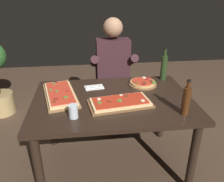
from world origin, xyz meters
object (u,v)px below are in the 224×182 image
object	(u,v)px
diner_chair	(112,86)
seated_diner	(113,70)
pizza_rectangular_left	(60,94)
wine_bottle_dark	(186,100)
pizza_rectangular_front	(120,103)
dining_table	(113,108)
pizza_round_far	(143,83)
oil_bottle_amber	(164,67)
tumbler_near_camera	(73,112)

from	to	relation	value
diner_chair	seated_diner	world-z (taller)	seated_diner
pizza_rectangular_left	wine_bottle_dark	size ratio (longest dim) A/B	2.14
pizza_rectangular_left	diner_chair	world-z (taller)	diner_chair
pizza_rectangular_front	wine_bottle_dark	bearing A→B (deg)	-24.02
dining_table	seated_diner	xyz separation A→B (m)	(0.10, 0.74, 0.10)
pizza_rectangular_left	pizza_round_far	xyz separation A→B (m)	(0.80, 0.16, 0.00)
dining_table	oil_bottle_amber	world-z (taller)	oil_bottle_amber
diner_chair	seated_diner	distance (m)	0.28
seated_diner	tumbler_near_camera	bearing A→B (deg)	-112.99
dining_table	pizza_round_far	bearing A→B (deg)	38.21
pizza_rectangular_left	seated_diner	world-z (taller)	seated_diner
dining_table	tumbler_near_camera	distance (m)	0.46
wine_bottle_dark	oil_bottle_amber	bearing A→B (deg)	85.08
pizza_rectangular_front	wine_bottle_dark	world-z (taller)	wine_bottle_dark
pizza_rectangular_left	diner_chair	xyz separation A→B (m)	(0.56, 0.75, -0.27)
tumbler_near_camera	seated_diner	distance (m)	1.10
pizza_rectangular_front	pizza_round_far	distance (m)	0.48
dining_table	seated_diner	distance (m)	0.75
seated_diner	diner_chair	bearing A→B (deg)	90.00
pizza_rectangular_left	seated_diner	size ratio (longest dim) A/B	0.46
wine_bottle_dark	tumbler_near_camera	world-z (taller)	wine_bottle_dark
pizza_rectangular_left	dining_table	bearing A→B (deg)	-12.68
oil_bottle_amber	dining_table	bearing A→B (deg)	-146.67
dining_table	oil_bottle_amber	distance (m)	0.73
pizza_round_far	wine_bottle_dark	bearing A→B (deg)	-72.79
wine_bottle_dark	pizza_rectangular_left	bearing A→B (deg)	156.09
pizza_rectangular_front	wine_bottle_dark	distance (m)	0.53
pizza_rectangular_front	oil_bottle_amber	world-z (taller)	oil_bottle_amber
wine_bottle_dark	dining_table	bearing A→B (deg)	147.47
pizza_round_far	pizza_rectangular_front	bearing A→B (deg)	-126.72
pizza_rectangular_front	pizza_rectangular_left	distance (m)	0.56
wine_bottle_dark	diner_chair	world-z (taller)	wine_bottle_dark
pizza_rectangular_front	diner_chair	bearing A→B (deg)	87.02
diner_chair	pizza_rectangular_left	bearing A→B (deg)	-126.73
pizza_round_far	wine_bottle_dark	xyz separation A→B (m)	(0.18, -0.59, 0.10)
pizza_rectangular_front	pizza_rectangular_left	world-z (taller)	same
pizza_rectangular_left	tumbler_near_camera	size ratio (longest dim) A/B	5.79
pizza_rectangular_front	seated_diner	world-z (taller)	seated_diner
dining_table	wine_bottle_dark	size ratio (longest dim) A/B	4.87
seated_diner	pizza_rectangular_left	bearing A→B (deg)	-131.60
dining_table	pizza_rectangular_front	size ratio (longest dim) A/B	2.53
wine_bottle_dark	seated_diner	world-z (taller)	seated_diner
oil_bottle_amber	tumbler_near_camera	bearing A→B (deg)	-144.05
pizza_round_far	wine_bottle_dark	world-z (taller)	wine_bottle_dark
wine_bottle_dark	pizza_round_far	bearing A→B (deg)	107.21
pizza_rectangular_front	diner_chair	world-z (taller)	diner_chair
oil_bottle_amber	seated_diner	size ratio (longest dim) A/B	0.25
pizza_rectangular_front	seated_diner	bearing A→B (deg)	86.61
oil_bottle_amber	tumbler_near_camera	xyz separation A→B (m)	(-0.91, -0.66, -0.09)
pizza_rectangular_front	diner_chair	xyz separation A→B (m)	(0.05, 0.98, -0.27)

